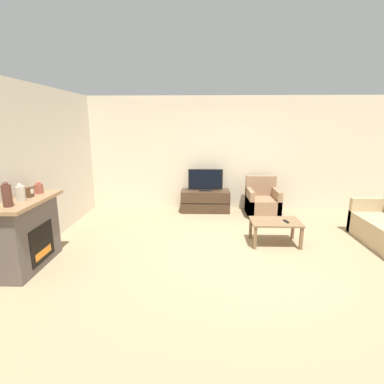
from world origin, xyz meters
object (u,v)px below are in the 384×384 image
Objects in this scene: mantel_vase_left at (7,195)px; mantel_vase_right at (39,188)px; mantel_clock at (30,192)px; tv at (205,181)px; fireplace at (29,233)px; armchair at (262,203)px; remote at (286,221)px; mantel_vase_centre_left at (20,193)px; tv_stand at (205,201)px; coffee_table at (275,224)px.

mantel_vase_right is at bearing 90.00° from mantel_vase_left.
mantel_clock is 3.83m from tv.
mantel_vase_right is 0.23× the size of tv.
armchair is (3.91, 2.71, -0.24)m from fireplace.
fireplace is 8.04× the size of remote.
tv is at bearing 111.38° from remote.
mantel_vase_left reaches higher than fireplace.
mantel_vase_left is 0.28m from mantel_vase_centre_left.
tv_stand reaches higher than remote.
mantel_vase_centre_left is at bearing -164.09° from coffee_table.
tv_stand is 1.33× the size of armchair.
tv is (2.58, 3.02, -0.40)m from mantel_vase_centre_left.
coffee_table is 5.45× the size of remote.
mantel_vase_centre_left is at bearing -130.44° from tv_stand.
mantel_clock is at bearing -167.20° from coffee_table.
mantel_vase_left is at bearing -90.09° from mantel_clock.
mantel_vase_left is at bearing -127.95° from tv_stand.
fireplace is 3.92m from coffee_table.
coffee_table is at bearing 12.80° from mantel_clock.
mantel_vase_centre_left is 0.22× the size of tv_stand.
armchair is at bearing 34.71° from fireplace.
mantel_vase_right is 1.25× the size of mantel_clock.
fireplace is at bearing -145.29° from armchair.
mantel_clock is at bearing 89.91° from mantel_vase_left.
mantel_vase_right reaches higher than tv_stand.
mantel_vase_centre_left reaches higher than armchair.
fireplace is 1.54× the size of tv.
mantel_vase_centre_left is at bearing -90.20° from mantel_clock.
tv reaches higher than tv_stand.
remote is at bearing -55.68° from tv_stand.
tv_stand is at bearing 47.44° from mantel_clock.
mantel_vase_centre_left reaches higher than tv_stand.
armchair is (1.31, -0.23, 0.03)m from tv_stand.
armchair reaches higher than remote.
coffee_table is 0.19m from remote.
tv_stand is at bearing 121.49° from coffee_table.
armchair is 1.02× the size of coffee_table.
remote is (3.94, 0.81, -0.68)m from mantel_clock.
mantel_vase_left is at bearing -87.45° from fireplace.
mantel_vase_centre_left is 3.99m from tv.
tv is 0.96× the size of coffee_table.
armchair is at bearing -9.70° from tv.
mantel_vase_left is at bearing -141.63° from armchair.
fireplace is 0.76m from mantel_vase_left.
fireplace is 3.81× the size of mantel_vase_left.
fireplace is 1.44× the size of armchair.
coffee_table is (1.19, -1.95, -0.39)m from tv.
coffee_table is at bearing 14.52° from fireplace.
tv is (2.58, 3.30, -0.44)m from mantel_vase_left.
mantel_vase_centre_left is 4.00m from coffee_table.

